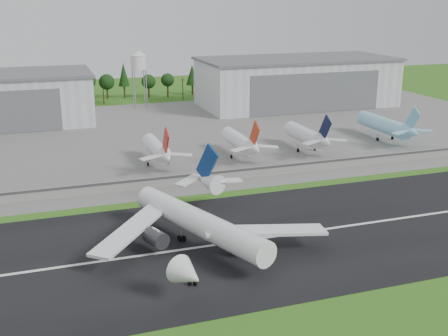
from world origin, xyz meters
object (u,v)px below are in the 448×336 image
object	(u,v)px
main_airliner	(199,229)
parked_jet_red_a	(158,150)
ground_vehicle	(181,263)
parked_jet_red_b	(242,143)
parked_jet_skyblue	(388,126)
parked_jet_navy	(309,136)

from	to	relation	value
main_airliner	parked_jet_red_a	xyz separation A→B (m)	(5.27, 66.92, 1.03)
ground_vehicle	parked_jet_red_b	xyz separation A→B (m)	(41.93, 74.35, 5.33)
parked_jet_red_b	parked_jet_skyblue	xyz separation A→B (m)	(64.14, 5.05, 0.26)
parked_jet_red_b	parked_jet_red_a	bearing A→B (deg)	-179.96
parked_jet_red_b	parked_jet_navy	size ratio (longest dim) A/B	1.00
main_airliner	parked_jet_red_a	bearing A→B (deg)	-115.67
main_airliner	parked_jet_red_b	world-z (taller)	main_airliner
main_airliner	parked_jet_red_b	size ratio (longest dim) A/B	1.83
main_airliner	parked_jet_red_a	distance (m)	67.14
main_airliner	parked_jet_red_b	distance (m)	75.80
parked_jet_navy	parked_jet_red_b	bearing A→B (deg)	-179.95
parked_jet_red_b	parked_jet_navy	world-z (taller)	parked_jet_navy
parked_jet_skyblue	ground_vehicle	bearing A→B (deg)	-143.18
main_airliner	parked_jet_red_a	world-z (taller)	main_airliner
main_airliner	ground_vehicle	world-z (taller)	main_airliner
ground_vehicle	parked_jet_skyblue	distance (m)	132.61
parked_jet_navy	main_airliner	bearing A→B (deg)	-132.77
main_airliner	ground_vehicle	size ratio (longest dim) A/B	13.28
ground_vehicle	parked_jet_skyblue	size ratio (longest dim) A/B	0.12
ground_vehicle	parked_jet_red_a	bearing A→B (deg)	-6.64
main_airliner	parked_jet_red_a	size ratio (longest dim) A/B	1.83
ground_vehicle	parked_jet_red_b	bearing A→B (deg)	-27.15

